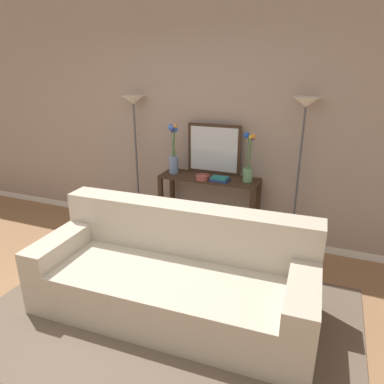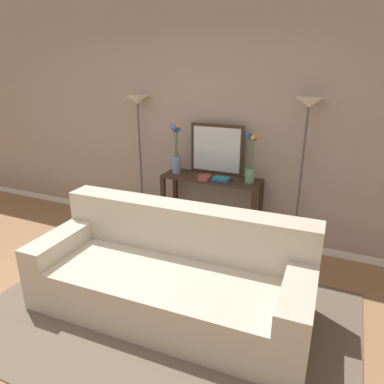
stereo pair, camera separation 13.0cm
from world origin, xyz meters
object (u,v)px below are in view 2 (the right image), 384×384
Objects in this scene: fruit_bowl at (204,177)px; book_row_under_console at (188,233)px; wall_mirror at (217,149)px; console_table at (211,199)px; floor_lamp_left at (139,126)px; vase_short_flowers at (251,163)px; couch at (172,277)px; book_stack at (222,179)px; floor_lamp_right at (305,135)px; vase_tall_flowers at (176,153)px.

book_row_under_console is at bearing 156.33° from fruit_bowl.
console_table is at bearing -88.95° from wall_mirror.
floor_lamp_left is 1.49m from book_row_under_console.
vase_short_flowers is (0.45, 0.00, 0.49)m from console_table.
floor_lamp_left is 5.21× the size of book_row_under_console.
book_stack is (0.02, 1.19, 0.56)m from couch.
book_row_under_console is (-0.45, 1.29, -0.25)m from couch.
wall_mirror is (-0.99, 0.05, -0.25)m from floor_lamp_right.
vase_short_flowers is at bearing 0.48° from console_table.
book_stack is (0.20, 0.02, -0.01)m from fruit_bowl.
book_stack reaches higher than book_row_under_console.
wall_mirror is 1.08× the size of vase_tall_flowers.
couch is 1.31m from book_stack.
floor_lamp_left is at bearing -180.00° from floor_lamp_right.
fruit_bowl is at bearing -166.07° from vase_short_flowers.
floor_lamp_right is 1.86m from book_row_under_console.
wall_mirror reaches higher than book_stack.
wall_mirror is at bearing 95.59° from couch.
couch is at bearing -49.99° from floor_lamp_left.
floor_lamp_right is at bearing 0.00° from floor_lamp_left.
floor_lamp_left is 0.97× the size of floor_lamp_right.
fruit_bowl reaches higher than book_stack.
couch is 15.67× the size of fruit_bowl.
floor_lamp_left is at bearing 169.27° from vase_tall_flowers.
vase_short_flowers is at bearing -3.80° from floor_lamp_left.
couch reaches higher than book_row_under_console.
couch is 4.07× the size of vase_tall_flowers.
fruit_bowl is 0.72× the size of book_stack.
vase_tall_flowers is 0.90m from vase_short_flowers.
book_stack is (0.61, -0.09, -0.22)m from vase_tall_flowers.
console_table is 0.68m from vase_tall_flowers.
vase_short_flowers reaches higher than fruit_bowl.
floor_lamp_left is (-1.17, 1.39, 1.05)m from couch.
wall_mirror is (1.02, 0.05, -0.22)m from floor_lamp_left.
vase_tall_flowers reaches higher than vase_short_flowers.
floor_lamp_left is at bearing 171.88° from book_row_under_console.
floor_lamp_right is 1.02m from wall_mirror.
fruit_bowl is 0.20m from book_stack.
console_table reaches higher than book_row_under_console.
floor_lamp_right is at bearing 58.69° from couch.
fruit_bowl reaches higher than console_table.
wall_mirror is 1.14m from book_row_under_console.
vase_tall_flowers reaches higher than fruit_bowl.
vase_tall_flowers is at bearing -175.65° from floor_lamp_right.
vase_short_flowers is 1.66× the size of book_row_under_console.
book_stack is at bearing -161.18° from vase_short_flowers.
floor_lamp_right reaches higher than floor_lamp_left.
console_table is 1.95× the size of vase_tall_flowers.
vase_tall_flowers is 1.04m from book_row_under_console.
vase_tall_flowers is (-0.59, 1.28, 0.78)m from couch.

